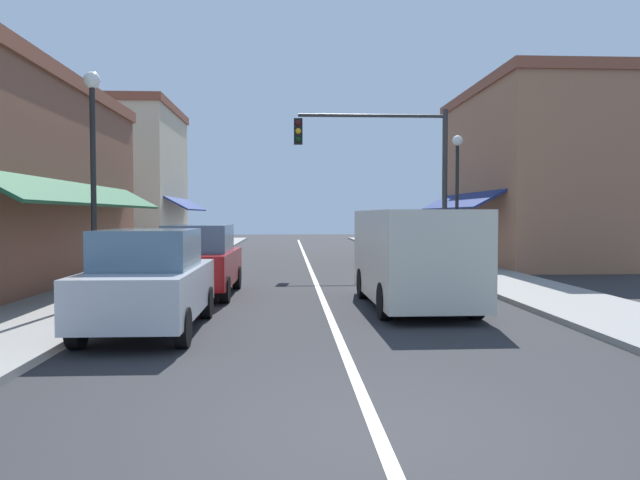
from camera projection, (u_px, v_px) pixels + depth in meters
name	position (u px, v px, depth m)	size (l,w,h in m)	color
ground_plane	(310.00, 268.00, 23.45)	(80.00, 80.00, 0.00)	#28282B
sidewalk_left	(163.00, 267.00, 23.16)	(2.60, 56.00, 0.12)	gray
sidewalk_right	(453.00, 266.00, 23.73)	(2.60, 56.00, 0.12)	gray
lane_center_stripe	(310.00, 268.00, 23.45)	(0.14, 52.00, 0.01)	silver
storefront_right_block	(525.00, 176.00, 25.77)	(5.79, 10.20, 7.28)	#9E6B4C
storefront_far_left	(133.00, 180.00, 32.80)	(5.82, 8.20, 7.74)	beige
parked_car_nearest_left	(149.00, 281.00, 10.66)	(1.79, 4.10, 1.77)	#B7BABF
parked_car_second_left	(199.00, 261.00, 15.44)	(1.84, 4.13, 1.77)	maroon
van_in_lane	(413.00, 255.00, 13.50)	(2.06, 5.21, 2.12)	beige
traffic_signal_mast_arm	(393.00, 160.00, 22.01)	(5.50, 0.50, 5.78)	#333333
street_lamp_left_near	(93.00, 151.00, 13.37)	(0.36, 0.36, 5.10)	black
street_lamp_right_mid	(457.00, 180.00, 21.45)	(0.36, 0.36, 4.77)	black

